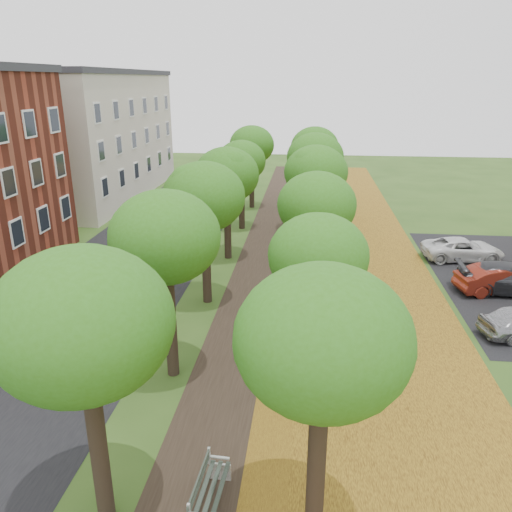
% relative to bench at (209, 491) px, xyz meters
% --- Properties ---
extents(street_asphalt, '(8.00, 70.00, 0.01)m').
position_rel_bench_xyz_m(street_asphalt, '(-7.64, 14.51, -0.48)').
color(street_asphalt, black).
rests_on(street_asphalt, ground).
extents(footpath, '(3.20, 70.00, 0.01)m').
position_rel_bench_xyz_m(footpath, '(-0.14, 14.51, -0.47)').
color(footpath, black).
rests_on(footpath, ground).
extents(leaf_verge, '(7.50, 70.00, 0.01)m').
position_rel_bench_xyz_m(leaf_verge, '(4.86, 14.51, -0.47)').
color(leaf_verge, '#AC7F1F').
rests_on(leaf_verge, ground).
extents(tree_row_west, '(3.46, 33.46, 6.21)m').
position_rel_bench_xyz_m(tree_row_west, '(-2.34, 14.51, 4.21)').
color(tree_row_west, black).
rests_on(tree_row_west, ground).
extents(tree_row_east, '(3.46, 33.46, 6.21)m').
position_rel_bench_xyz_m(tree_row_east, '(2.46, 14.51, 4.21)').
color(tree_row_east, black).
rests_on(tree_row_east, ground).
extents(building_cream, '(10.30, 20.30, 10.40)m').
position_rel_bench_xyz_m(building_cream, '(-17.14, 32.51, 4.73)').
color(building_cream, beige).
rests_on(building_cream, ground).
extents(bench, '(0.68, 1.98, 0.92)m').
position_rel_bench_xyz_m(bench, '(0.00, 0.00, 0.00)').
color(bench, '#2A352D').
rests_on(bench, ground).
extents(car_red, '(4.28, 2.27, 1.34)m').
position_rel_bench_xyz_m(car_red, '(11.27, 13.97, 0.19)').
color(car_red, maroon).
rests_on(car_red, ground).
extents(car_grey, '(4.94, 2.10, 1.42)m').
position_rel_bench_xyz_m(car_grey, '(11.75, 14.02, 0.23)').
color(car_grey, '#2E2F33').
rests_on(car_grey, ground).
extents(car_white, '(4.61, 2.49, 1.23)m').
position_rel_bench_xyz_m(car_white, '(10.86, 18.61, 0.14)').
color(car_white, silver).
rests_on(car_white, ground).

